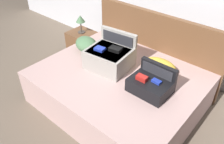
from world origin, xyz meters
name	(u,v)px	position (x,y,z in m)	size (l,w,h in m)	color
ground_plane	(98,119)	(0.00, 0.00, 0.00)	(12.00, 12.00, 0.00)	#6B5B4C
bed	(118,89)	(0.00, 0.40, 0.25)	(2.02, 1.63, 0.49)	#BC9993
headboard	(155,47)	(0.00, 1.26, 0.52)	(2.06, 0.08, 1.04)	brown
hard_case_large	(110,56)	(-0.20, 0.46, 0.65)	(0.58, 0.54, 0.43)	gray
hard_case_medium	(151,84)	(0.48, 0.39, 0.60)	(0.46, 0.36, 0.30)	black
pillow_near_headboard	(160,66)	(0.36, 0.79, 0.58)	(0.44, 0.27, 0.17)	gold
pillow_center_head	(86,44)	(-0.72, 0.55, 0.60)	(0.38, 0.28, 0.21)	#4C724C
nightstand	(82,44)	(-1.29, 0.97, 0.22)	(0.44, 0.40, 0.45)	brown
table_lamp	(80,20)	(-1.29, 0.97, 0.68)	(0.15, 0.15, 0.31)	#3F3833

